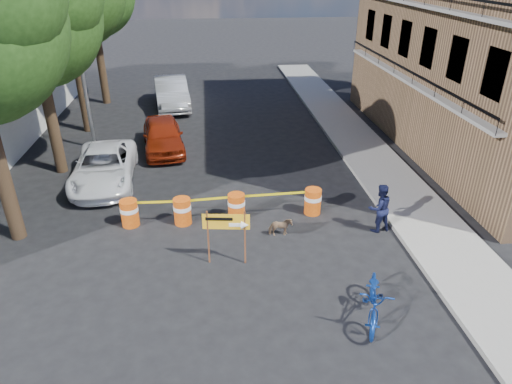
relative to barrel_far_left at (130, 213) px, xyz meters
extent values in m
plane|color=black|center=(3.40, -2.34, -0.47)|extent=(120.00, 120.00, 0.00)
cube|color=gray|center=(9.60, 3.66, -0.40)|extent=(2.40, 40.00, 0.15)
cylinder|color=#332316|center=(-3.40, 4.66, 1.91)|extent=(0.44, 0.44, 4.76)
sphere|color=#1F4413|center=(-3.40, 4.66, 5.48)|extent=(5.00, 5.00, 5.00)
sphere|color=#1F4413|center=(-4.15, 5.28, 4.80)|extent=(3.50, 3.50, 3.50)
cylinder|color=#332316|center=(-3.40, 9.66, 2.19)|extent=(0.44, 0.44, 5.32)
sphere|color=#1F4413|center=(-4.21, 10.33, 5.42)|extent=(3.78, 3.78, 3.78)
cylinder|color=#332316|center=(-3.40, 14.66, 1.99)|extent=(0.44, 0.44, 4.93)
sphere|color=#1F4413|center=(-4.12, 15.26, 4.98)|extent=(3.36, 3.36, 3.36)
cylinder|color=gray|center=(-2.60, 7.16, 3.53)|extent=(0.16, 0.16, 8.00)
cylinder|color=#C3410B|center=(0.00, 0.00, -0.02)|extent=(0.56, 0.56, 0.90)
cylinder|color=white|center=(0.00, 0.00, 0.13)|extent=(0.58, 0.58, 0.14)
cylinder|color=#C3410B|center=(1.69, -0.06, -0.02)|extent=(0.56, 0.56, 0.90)
cylinder|color=white|center=(1.69, -0.06, 0.13)|extent=(0.58, 0.58, 0.14)
cylinder|color=#C3410B|center=(3.47, 0.07, -0.02)|extent=(0.56, 0.56, 0.90)
cylinder|color=white|center=(3.47, 0.07, 0.13)|extent=(0.58, 0.58, 0.14)
cylinder|color=#C3410B|center=(6.06, 0.15, -0.02)|extent=(0.56, 0.56, 0.90)
cylinder|color=white|center=(6.06, 0.15, 0.13)|extent=(0.58, 0.58, 0.14)
cylinder|color=#592D19|center=(2.52, -2.32, 0.37)|extent=(0.05, 0.05, 1.68)
cylinder|color=#592D19|center=(3.54, -2.46, 0.37)|extent=(0.05, 0.05, 1.68)
cube|color=#FAAD16|center=(3.03, -2.39, 0.89)|extent=(1.30, 0.21, 0.47)
cube|color=white|center=(3.28, -2.45, 0.80)|extent=(0.37, 0.06, 0.11)
cone|color=white|center=(3.53, -2.48, 0.80)|extent=(0.24, 0.27, 0.24)
cube|color=black|center=(2.84, -2.39, 0.98)|extent=(0.74, 0.11, 0.09)
imported|color=black|center=(7.89, -1.14, 0.33)|extent=(0.90, 0.77, 1.61)
imported|color=#133C9D|center=(6.41, -5.01, 0.61)|extent=(1.08, 1.32, 2.16)
imported|color=tan|center=(4.75, -1.14, -0.17)|extent=(0.73, 0.36, 0.61)
imported|color=white|center=(-1.40, 3.37, 0.19)|extent=(2.49, 4.91, 1.33)
imported|color=maroon|center=(0.60, 6.54, 0.25)|extent=(2.27, 4.45, 1.45)
imported|color=#B1B2B8|center=(0.60, 13.40, 0.38)|extent=(2.43, 5.33, 1.69)
camera|label=1|loc=(2.70, -13.15, 7.30)|focal=32.00mm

